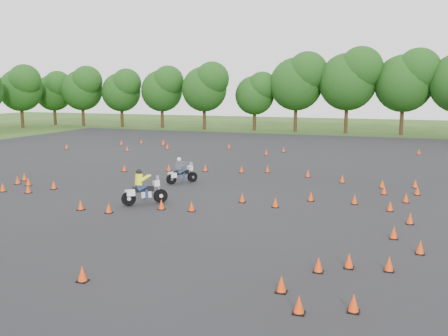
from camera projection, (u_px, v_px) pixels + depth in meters
name	position (u px, v px, depth m)	size (l,w,h in m)	color
ground	(196.00, 206.00, 23.23)	(140.00, 140.00, 0.00)	#2D5119
asphalt_pad	(235.00, 183.00, 28.82)	(62.00, 62.00, 0.00)	black
treeline	(341.00, 95.00, 54.34)	(87.12, 32.69, 10.63)	#1A4313
traffic_cones	(237.00, 180.00, 28.42)	(36.23, 32.41, 0.45)	#FF410A
rider_grey	(182.00, 170.00, 28.76)	(1.95, 0.60, 1.51)	#484A50
rider_yellow	(145.00, 187.00, 23.43)	(2.20, 0.68, 1.70)	#FFF816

